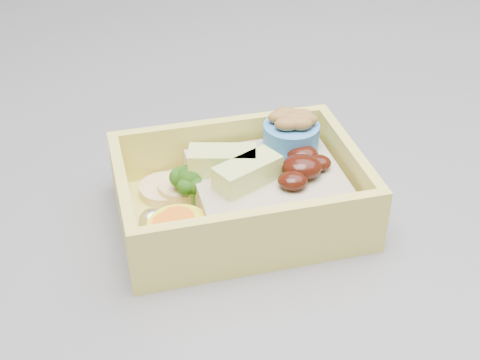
{
  "coord_description": "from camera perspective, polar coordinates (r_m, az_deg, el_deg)",
  "views": [
    {
      "loc": [
        -0.01,
        -0.5,
        1.21
      ],
      "look_at": [
        -0.02,
        -0.13,
        0.95
      ],
      "focal_mm": 50.0,
      "sensor_mm": 36.0,
      "label": 1
    }
  ],
  "objects": [
    {
      "name": "bento_box",
      "position": [
        0.46,
        0.61,
        -0.86
      ],
      "size": [
        0.19,
        0.16,
        0.06
      ],
      "rotation": [
        0.0,
        0.0,
        0.26
      ],
      "color": "#E0D55C",
      "rests_on": "island"
    }
  ]
}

